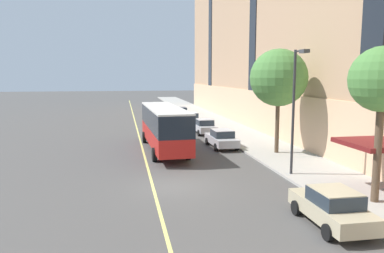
{
  "coord_description": "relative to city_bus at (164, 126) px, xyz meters",
  "views": [
    {
      "loc": [
        -2.73,
        -19.92,
        6.08
      ],
      "look_at": [
        2.95,
        10.81,
        1.8
      ],
      "focal_mm": 35.0,
      "sensor_mm": 36.0,
      "label": 1
    }
  ],
  "objects": [
    {
      "name": "sidewalk",
      "position": [
        8.67,
        -6.79,
        -2.0
      ],
      "size": [
        5.04,
        160.0,
        0.15
      ],
      "primitive_type": "cube",
      "color": "#ADA89E",
      "rests_on": "ground"
    },
    {
      "name": "city_bus",
      "position": [
        0.0,
        0.0,
        0.0
      ],
      "size": [
        3.07,
        12.04,
        3.57
      ],
      "color": "red",
      "rests_on": "ground"
    },
    {
      "name": "fire_hydrant",
      "position": [
        6.65,
        4.26,
        -1.58
      ],
      "size": [
        0.42,
        0.24,
        0.72
      ],
      "color": "red",
      "rests_on": "sidewalk"
    },
    {
      "name": "lane_centerline",
      "position": [
        -1.7,
        -6.79,
        -2.07
      ],
      "size": [
        0.16,
        140.0,
        0.01
      ],
      "primitive_type": "cube",
      "color": "#E0D66B",
      "rests_on": "ground"
    },
    {
      "name": "street_tree_mid_block",
      "position": [
        8.42,
        -14.47,
        3.76
      ],
      "size": [
        3.01,
        3.01,
        7.26
      ],
      "color": "brown",
      "rests_on": "sidewalk"
    },
    {
      "name": "street_tree_far_uptown",
      "position": [
        8.42,
        -2.89,
        3.81
      ],
      "size": [
        4.35,
        4.35,
        7.93
      ],
      "color": "brown",
      "rests_on": "sidewalk"
    },
    {
      "name": "parked_car_silver_1",
      "position": [
        5.09,
        8.14,
        -1.29
      ],
      "size": [
        2.08,
        4.46,
        1.56
      ],
      "color": "#B7B7BC",
      "rests_on": "ground"
    },
    {
      "name": "ground_plane",
      "position": [
        -0.47,
        -9.79,
        -2.08
      ],
      "size": [
        260.0,
        260.0,
        0.0
      ],
      "primitive_type": "plane",
      "color": "#4C4947"
    },
    {
      "name": "parked_car_darkgray_3",
      "position": [
        4.88,
        23.1,
        -1.29
      ],
      "size": [
        2.05,
        4.64,
        1.56
      ],
      "color": "#4C4C51",
      "rests_on": "ground"
    },
    {
      "name": "parked_car_white_4",
      "position": [
        4.94,
        15.4,
        -1.29
      ],
      "size": [
        1.99,
        4.55,
        1.56
      ],
      "color": "silver",
      "rests_on": "ground"
    },
    {
      "name": "street_lamp",
      "position": [
        6.75,
        -9.25,
        2.57
      ],
      "size": [
        0.36,
        1.48,
        7.41
      ],
      "color": "#2D2D30",
      "rests_on": "sidewalk"
    },
    {
      "name": "parked_car_champagne_5",
      "position": [
        5.04,
        -16.42,
        -1.29
      ],
      "size": [
        2.02,
        4.28,
        1.56
      ],
      "color": "#BCAD89",
      "rests_on": "ground"
    },
    {
      "name": "parked_car_silver_0",
      "position": [
        4.93,
        0.5,
        -1.29
      ],
      "size": [
        2.07,
        4.65,
        1.56
      ],
      "color": "#B7B7BC",
      "rests_on": "ground"
    }
  ]
}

